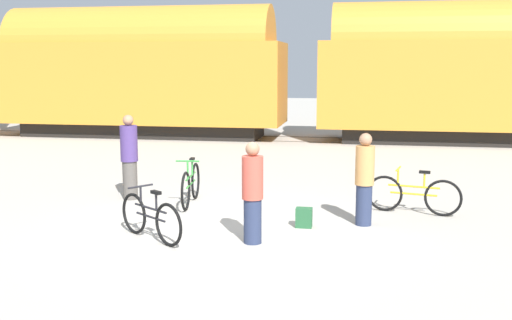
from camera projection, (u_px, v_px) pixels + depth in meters
The scene contains 11 objects.
ground_plane at pixel (227, 227), 10.32m from camera, with size 80.00×80.00×0.00m, color #A8A399.
freight_train at pixel (301, 69), 22.00m from camera, with size 48.14×2.92×4.97m.
rail_near at pixel (299, 142), 21.72m from camera, with size 60.14×0.07×0.01m, color #4C4238.
rail_far at pixel (303, 137), 23.11m from camera, with size 60.14×0.07×0.01m, color #4C4238.
bicycle_black at pixel (151, 218), 9.55m from camera, with size 1.37×1.03×0.85m.
bicycle_green at pixel (191, 185), 11.98m from camera, with size 0.46×1.78×0.94m.
bicycle_yellow at pixel (413, 195), 11.23m from camera, with size 1.73×0.51×0.85m.
person_in_tan at pixel (365, 179), 10.37m from camera, with size 0.33×0.33×1.62m.
person_in_red at pixel (253, 193), 9.31m from camera, with size 0.33×0.33×1.61m.
person_in_purple at pixel (129, 157), 12.37m from camera, with size 0.35×0.35×1.76m.
backpack at pixel (304, 218), 10.32m from camera, with size 0.28×0.20×0.34m.
Camera 1 is at (2.25, -9.77, 2.79)m, focal length 42.00 mm.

